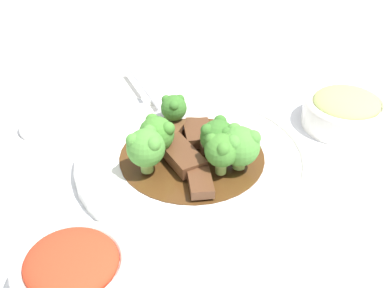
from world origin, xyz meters
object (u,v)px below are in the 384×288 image
object	(u,v)px
broccoli_floret_4	(156,133)
side_bowl_kimchi	(73,272)
main_plate	(192,160)
side_bowl_appetizer	(345,110)
serving_spoon	(165,114)
broccoli_floret_0	(218,137)
broccoli_floret_2	(222,150)
broccoli_floret_3	(146,147)
beef_strip_3	(221,140)
broccoli_floret_1	(240,145)
sauce_dish	(41,126)
beef_strip_1	(200,183)
beef_strip_0	(198,133)
beef_strip_4	(167,134)
broccoli_floret_5	(174,108)
beef_strip_2	(181,155)

from	to	relation	value
broccoli_floret_4	side_bowl_kimchi	world-z (taller)	broccoli_floret_4
main_plate	side_bowl_appetizer	size ratio (longest dim) A/B	2.49
serving_spoon	broccoli_floret_0	bearing A→B (deg)	113.06
broccoli_floret_2	side_bowl_appetizer	bearing A→B (deg)	-157.04
broccoli_floret_3	beef_strip_3	bearing A→B (deg)	-162.34
broccoli_floret_1	sauce_dish	xyz separation A→B (m)	(0.23, -0.17, -0.04)
main_plate	beef_strip_1	size ratio (longest dim) A/B	5.94
beef_strip_0	beef_strip_1	bearing A→B (deg)	77.50
beef_strip_4	side_bowl_appetizer	xyz separation A→B (m)	(-0.25, -0.00, -0.00)
beef_strip_1	broccoli_floret_5	distance (m)	0.13
broccoli_floret_4	side_bowl_kimchi	distance (m)	0.21
broccoli_floret_3	broccoli_floret_5	distance (m)	0.10
side_bowl_appetizer	beef_strip_4	bearing A→B (deg)	0.68
beef_strip_4	side_bowl_kimchi	world-z (taller)	side_bowl_kimchi
beef_strip_4	broccoli_floret_5	size ratio (longest dim) A/B	1.40
beef_strip_0	beef_strip_2	bearing A→B (deg)	53.67
main_plate	beef_strip_1	bearing A→B (deg)	84.93
broccoli_floret_1	broccoli_floret_3	size ratio (longest dim) A/B	0.97
beef_strip_4	broccoli_floret_2	world-z (taller)	broccoli_floret_2
broccoli_floret_4	beef_strip_4	bearing A→B (deg)	-121.45
beef_strip_4	broccoli_floret_1	xyz separation A→B (m)	(-0.07, 0.08, 0.02)
main_plate	side_bowl_kimchi	size ratio (longest dim) A/B	2.58
main_plate	broccoli_floret_2	bearing A→B (deg)	119.09
broccoli_floret_4	serving_spoon	xyz separation A→B (m)	(-0.03, -0.08, -0.02)
beef_strip_0	beef_strip_1	size ratio (longest dim) A/B	1.12
beef_strip_3	broccoli_floret_4	xyz separation A→B (m)	(0.08, 0.00, 0.03)
beef_strip_2	broccoli_floret_4	world-z (taller)	broccoli_floret_4
broccoli_floret_0	broccoli_floret_4	distance (m)	0.07
broccoli_floret_5	serving_spoon	size ratio (longest dim) A/B	0.23
beef_strip_4	broccoli_floret_3	world-z (taller)	broccoli_floret_3
beef_strip_0	beef_strip_2	xyz separation A→B (m)	(0.03, 0.04, 0.00)
broccoli_floret_1	side_bowl_kimchi	world-z (taller)	broccoli_floret_1
broccoli_floret_4	sauce_dish	xyz separation A→B (m)	(0.14, -0.12, -0.04)
main_plate	beef_strip_2	size ratio (longest dim) A/B	3.76
sauce_dish	beef_strip_3	bearing A→B (deg)	152.71
beef_strip_0	broccoli_floret_5	xyz separation A→B (m)	(0.02, -0.03, 0.02)
beef_strip_2	broccoli_floret_0	xyz separation A→B (m)	(-0.04, 0.01, 0.02)
broccoli_floret_0	side_bowl_kimchi	size ratio (longest dim) A/B	0.46
broccoli_floret_4	sauce_dish	size ratio (longest dim) A/B	0.87
beef_strip_3	broccoli_floret_3	size ratio (longest dim) A/B	1.06
broccoli_floret_1	broccoli_floret_3	distance (m)	0.11
beef_strip_4	side_bowl_kimchi	xyz separation A→B (m)	(0.13, 0.20, 0.00)
beef_strip_3	beef_strip_4	world-z (taller)	beef_strip_4
beef_strip_4	beef_strip_0	bearing A→B (deg)	170.82
broccoli_floret_2	broccoli_floret_4	distance (m)	0.08
side_bowl_kimchi	side_bowl_appetizer	xyz separation A→B (m)	(-0.38, -0.21, -0.00)
beef_strip_1	side_bowl_appetizer	distance (m)	0.26
broccoli_floret_1	serving_spoon	xyz separation A→B (m)	(0.06, -0.13, -0.03)
beef_strip_3	broccoli_floret_4	distance (m)	0.09
beef_strip_3	serving_spoon	bearing A→B (deg)	-53.12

